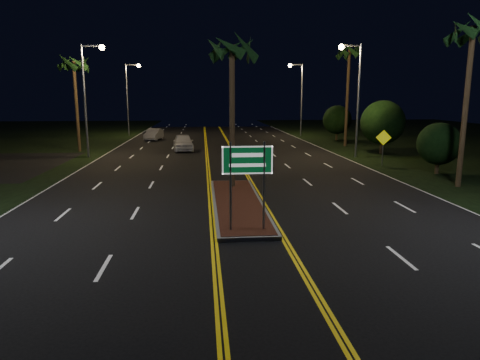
{
  "coord_description": "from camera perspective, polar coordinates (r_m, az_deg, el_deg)",
  "views": [
    {
      "loc": [
        -1.56,
        -12.04,
        4.88
      ],
      "look_at": [
        -0.22,
        3.24,
        1.9
      ],
      "focal_mm": 32.0,
      "sensor_mm": 36.0,
      "label": 1
    }
  ],
  "objects": [
    {
      "name": "shrub_mid",
      "position": [
        39.31,
        18.48,
        7.29
      ],
      "size": [
        3.78,
        3.78,
        4.62
      ],
      "color": "#382819",
      "rests_on": "ground"
    },
    {
      "name": "palm_right_far",
      "position": [
        44.63,
        14.37,
        16.15
      ],
      "size": [
        2.4,
        2.4,
        10.3
      ],
      "color": "#382819",
      "rests_on": "ground"
    },
    {
      "name": "streetlight_right_mid",
      "position": [
        36.16,
        15.0,
        11.86
      ],
      "size": [
        1.91,
        0.44,
        9.0
      ],
      "color": "gray",
      "rests_on": "ground"
    },
    {
      "name": "warning_sign",
      "position": [
        32.32,
        18.56,
        4.76
      ],
      "size": [
        1.06,
        0.26,
        2.58
      ],
      "rotation": [
        0.0,
        0.0,
        -0.22
      ],
      "color": "gray",
      "rests_on": "ground"
    },
    {
      "name": "palm_left_far",
      "position": [
        41.68,
        -21.31,
        14.21
      ],
      "size": [
        2.4,
        2.4,
        8.8
      ],
      "color": "#382819",
      "rests_on": "ground"
    },
    {
      "name": "shrub_near",
      "position": [
        30.22,
        25.0,
        4.4
      ],
      "size": [
        2.7,
        2.7,
        3.3
      ],
      "color": "#382819",
      "rests_on": "ground"
    },
    {
      "name": "streetlight_left_mid",
      "position": [
        37.16,
        -19.51,
        11.58
      ],
      "size": [
        1.91,
        0.44,
        9.0
      ],
      "color": "gray",
      "rests_on": "ground"
    },
    {
      "name": "car_near",
      "position": [
        40.14,
        -7.59,
        5.19
      ],
      "size": [
        2.7,
        5.49,
        1.77
      ],
      "primitive_type": "imported",
      "rotation": [
        0.0,
        0.0,
        0.08
      ],
      "color": "white",
      "rests_on": "ground"
    },
    {
      "name": "ground",
      "position": [
        13.08,
        2.25,
        -10.92
      ],
      "size": [
        120.0,
        120.0,
        0.0
      ],
      "primitive_type": "plane",
      "color": "black",
      "rests_on": "ground"
    },
    {
      "name": "highway_sign",
      "position": [
        15.12,
        0.99,
        1.56
      ],
      "size": [
        1.8,
        0.08,
        3.2
      ],
      "color": "gray",
      "rests_on": "ground"
    },
    {
      "name": "palm_right_near",
      "position": [
        26.35,
        28.66,
        16.97
      ],
      "size": [
        2.4,
        2.4,
        9.3
      ],
      "color": "#382819",
      "rests_on": "ground"
    },
    {
      "name": "streetlight_left_far",
      "position": [
        56.77,
        -14.47,
        11.44
      ],
      "size": [
        1.91,
        0.44,
        9.0
      ],
      "color": "gray",
      "rests_on": "ground"
    },
    {
      "name": "car_far",
      "position": [
        50.62,
        -11.43,
        6.11
      ],
      "size": [
        2.64,
        4.81,
        1.52
      ],
      "primitive_type": "imported",
      "rotation": [
        0.0,
        0.0,
        -0.15
      ],
      "color": "silver",
      "rests_on": "ground"
    },
    {
      "name": "palm_median",
      "position": [
        22.72,
        -1.08,
        17.04
      ],
      "size": [
        2.4,
        2.4,
        8.3
      ],
      "color": "#382819",
      "rests_on": "ground"
    },
    {
      "name": "shrub_far",
      "position": [
        50.5,
        12.84,
        7.84
      ],
      "size": [
        3.24,
        3.24,
        3.96
      ],
      "color": "#382819",
      "rests_on": "ground"
    },
    {
      "name": "streetlight_right_far",
      "position": [
        55.4,
        7.86,
        11.7
      ],
      "size": [
        1.91,
        0.44,
        9.0
      ],
      "color": "gray",
      "rests_on": "ground"
    },
    {
      "name": "median_island",
      "position": [
        19.69,
        -0.31,
        -3.1
      ],
      "size": [
        2.25,
        10.25,
        0.17
      ],
      "color": "gray",
      "rests_on": "ground"
    }
  ]
}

